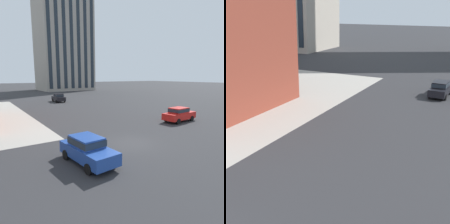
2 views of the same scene
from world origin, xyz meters
The scene contains 5 objects.
ground_plane centered at (0.00, 0.00, 0.00)m, with size 320.00×320.00×0.00m, color #2D2D30.
car_cross_eastbound centered at (-4.57, -1.44, 0.92)m, with size 2.18×4.54×1.68m.
car_parked_curb centered at (4.65, 29.85, 0.92)m, with size 2.03×4.47×1.68m.
car_main_mid centered at (10.04, 3.25, 0.92)m, with size 4.52×2.13×1.68m.
residential_tower_skyline_right centered at (20.04, 65.91, 26.37)m, with size 18.86×16.46×52.70m.
Camera 1 is at (-10.15, -12.52, 5.38)m, focal length 33.26 mm.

